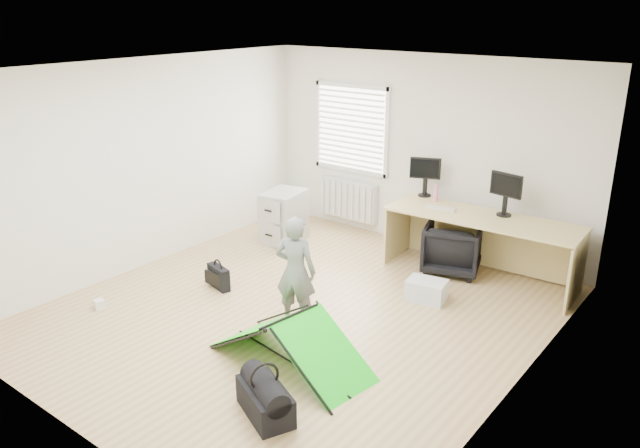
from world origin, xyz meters
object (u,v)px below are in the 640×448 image
Objects in this scene: desk at (480,248)px; filing_cabinet at (284,217)px; laptop_bag at (219,277)px; person at (295,271)px; office_chair at (452,248)px; storage_crate at (426,290)px; thermos at (436,193)px; kite at (290,340)px; monitor_left at (425,182)px; duffel_bag at (265,401)px; monitor_right at (505,200)px.

desk is 2.86m from filing_cabinet.
person is at bearing 10.14° from laptop_bag.
office_chair is 1.61× the size of storage_crate.
thermos reaches higher than laptop_bag.
kite is (-0.24, -2.98, -0.07)m from office_chair.
thermos is 0.63× the size of laptop_bag.
person is at bearing -114.65° from monitor_left.
thermos reaches higher than filing_cabinet.
person is (-0.71, -2.32, 0.29)m from office_chair.
desk is 3.77m from duffel_bag.
kite is at bearing -8.22° from laptop_bag.
desk reaches higher than kite.
monitor_right is 0.96m from thermos.
laptop_bag is (-1.62, -2.46, -0.80)m from thermos.
monitor_right is 1.12× the size of laptop_bag.
kite is at bearing -86.86° from thermos.
desk is 3.29m from laptop_bag.
monitor_left is 1.19m from monitor_right.
office_chair is (2.45, 0.51, -0.05)m from filing_cabinet.
kite reaches higher than storage_crate.
thermos is 0.33× the size of office_chair.
desk is at bearing -41.93° from monitor_left.
desk is 1.04m from storage_crate.
storage_crate is at bearing -64.76° from thermos.
kite is at bearing -106.32° from monitor_left.
monitor_right is 0.69× the size of duffel_bag.
filing_cabinet is 2.52m from person.
monitor_left is at bearing 125.44° from duffel_bag.
duffel_bag is (-0.03, -2.77, 0.01)m from storage_crate.
person is 0.75× the size of kite.
monitor_right is at bearing 108.74° from duffel_bag.
person is at bearing 134.50° from kite.
laptop_bag is at bearing -123.41° from thermos.
filing_cabinet reaches higher than duffel_bag.
monitor_right reaches higher than office_chair.
laptop_bag is at bearing -150.04° from storage_crate.
person is (-1.07, -2.35, 0.21)m from desk.
monitor_left is at bearing 153.03° from thermos.
storage_crate is 2.53m from laptop_bag.
storage_crate is at bearing 87.94° from kite.
storage_crate is 2.77m from duffel_bag.
duffel_bag is (-0.43, -3.96, -0.89)m from monitor_right.
desk reaches higher than laptop_bag.
duffel_bag is (2.57, -3.22, -0.25)m from filing_cabinet.
office_chair is (-0.36, -0.02, -0.08)m from desk.
kite is at bearing -93.80° from monitor_right.
filing_cabinet is at bearing -156.25° from monitor_right.
laptop_bag is at bearing 169.88° from duffel_bag.
kite is (0.47, -0.66, -0.37)m from person.
kite is (-0.78, -3.21, -0.77)m from monitor_right.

